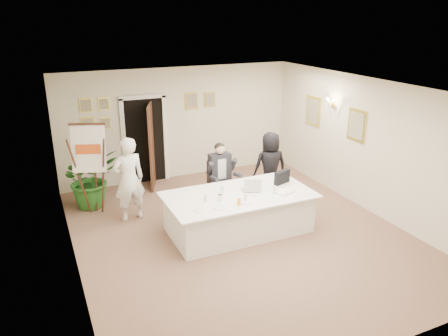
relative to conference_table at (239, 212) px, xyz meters
name	(u,v)px	position (x,y,z in m)	size (l,w,h in m)	color
floor	(239,233)	(-0.04, -0.12, -0.39)	(7.00, 7.00, 0.00)	brown
ceiling	(241,88)	(-0.04, -0.12, 2.41)	(6.00, 7.00, 0.02)	white
wall_back	(179,123)	(-0.04, 3.38, 1.01)	(6.00, 0.10, 2.80)	beige
wall_front	(376,257)	(-0.04, -3.62, 1.01)	(6.00, 0.10, 2.80)	beige
wall_left	(68,191)	(-3.04, -0.12, 1.01)	(0.10, 7.00, 2.80)	beige
wall_right	(369,146)	(2.96, -0.12, 1.01)	(0.10, 7.00, 2.80)	beige
doorway	(147,143)	(-0.92, 3.20, 0.65)	(1.14, 0.86, 2.20)	black
pictures_back_wall	(147,109)	(-0.84, 3.35, 1.46)	(3.40, 0.06, 0.80)	#E1CF4C
pictures_right_wall	(333,118)	(2.93, 1.08, 1.36)	(0.06, 2.20, 0.80)	#E1CF4C
wall_sconce	(332,103)	(2.86, 1.08, 1.71)	(0.20, 0.30, 0.24)	gold
conference_table	(239,212)	(0.00, 0.00, 0.00)	(2.81, 1.50, 0.78)	white
seated_man	(221,175)	(0.14, 1.19, 0.34)	(0.63, 0.67, 1.46)	black
flip_chart	(93,174)	(-2.41, 1.94, 0.50)	(0.70, 0.54, 1.94)	#3B2112
standing_man	(129,180)	(-1.79, 1.36, 0.48)	(0.64, 0.42, 1.75)	white
standing_woman	(270,166)	(1.34, 1.13, 0.39)	(0.76, 0.50, 1.56)	black
potted_palm	(90,178)	(-2.42, 2.38, 0.26)	(1.17, 1.01, 1.30)	#225F1F
laptop	(250,183)	(0.28, 0.09, 0.52)	(0.33, 0.36, 0.28)	#B7BABC
laptop_bag	(282,177)	(1.04, 0.15, 0.51)	(0.38, 0.10, 0.27)	black
paper_stack	(284,192)	(0.83, -0.30, 0.40)	(0.33, 0.23, 0.03)	white
plate_left	(200,210)	(-0.94, -0.36, 0.39)	(0.22, 0.22, 0.01)	white
plate_mid	(220,208)	(-0.59, -0.43, 0.39)	(0.23, 0.23, 0.01)	white
plate_near	(246,203)	(-0.07, -0.42, 0.39)	(0.21, 0.21, 0.01)	white
glass_a	(206,198)	(-0.70, -0.05, 0.45)	(0.06, 0.06, 0.14)	silver
glass_b	(246,197)	(-0.03, -0.33, 0.45)	(0.06, 0.06, 0.14)	silver
glass_c	(274,190)	(0.62, -0.26, 0.45)	(0.06, 0.06, 0.14)	silver
glass_d	(222,189)	(-0.26, 0.19, 0.45)	(0.07, 0.07, 0.14)	silver
oj_glass	(239,202)	(-0.22, -0.45, 0.45)	(0.06, 0.06, 0.13)	orange
steel_jug	(220,197)	(-0.44, -0.12, 0.44)	(0.09, 0.09, 0.11)	silver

